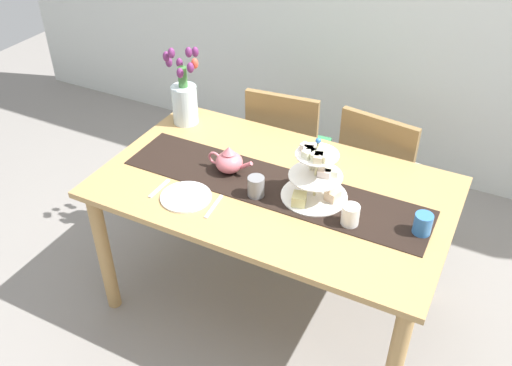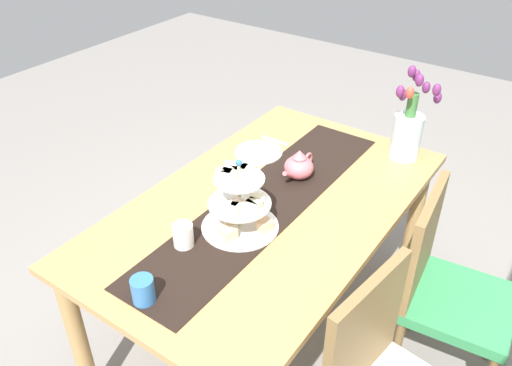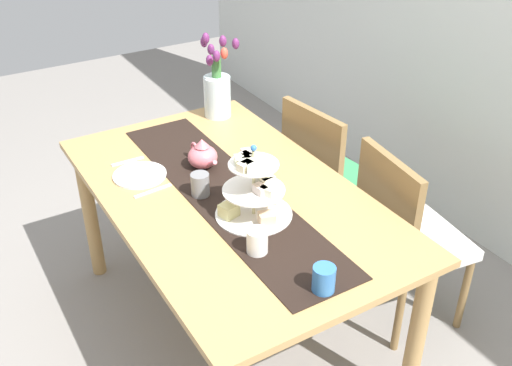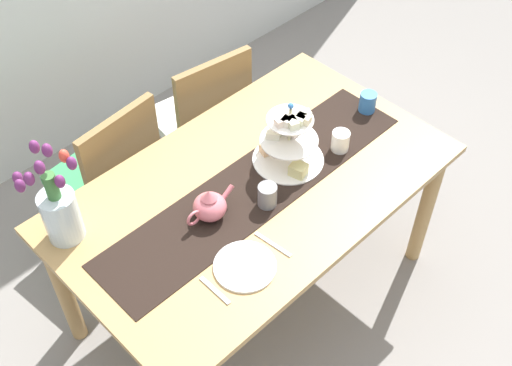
{
  "view_description": "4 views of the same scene",
  "coord_description": "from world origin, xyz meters",
  "views": [
    {
      "loc": [
        0.87,
        -1.89,
        2.29
      ],
      "look_at": [
        -0.07,
        -0.05,
        0.8
      ],
      "focal_mm": 39.05,
      "sensor_mm": 36.0,
      "label": 1
    },
    {
      "loc": [
        1.46,
        0.96,
        2.04
      ],
      "look_at": [
        -0.01,
        -0.07,
        0.84
      ],
      "focal_mm": 36.59,
      "sensor_mm": 36.0,
      "label": 2
    },
    {
      "loc": [
        1.84,
        -0.98,
        2.09
      ],
      "look_at": [
        0.09,
        0.07,
        0.84
      ],
      "focal_mm": 41.91,
      "sensor_mm": 36.0,
      "label": 3
    },
    {
      "loc": [
        -1.24,
        -1.27,
        2.67
      ],
      "look_at": [
        -0.06,
        -0.07,
        0.88
      ],
      "focal_mm": 45.09,
      "sensor_mm": 36.0,
      "label": 4
    }
  ],
  "objects": [
    {
      "name": "mug_white_text",
      "position": [
        0.4,
        -0.11,
        0.82
      ],
      "size": [
        0.08,
        0.08,
        0.09
      ],
      "primitive_type": "cylinder",
      "color": "white",
      "rests_on": "dining_table"
    },
    {
      "name": "chair_left",
      "position": [
        -0.25,
        0.71,
        0.5
      ],
      "size": [
        0.46,
        0.46,
        0.91
      ],
      "color": "olive",
      "rests_on": "ground_plane"
    },
    {
      "name": "dining_table",
      "position": [
        0.0,
        0.0,
        0.67
      ],
      "size": [
        1.62,
        0.96,
        0.77
      ],
      "color": "tan",
      "rests_on": "ground_plane"
    },
    {
      "name": "chair_right",
      "position": [
        0.33,
        0.71,
        0.5
      ],
      "size": [
        0.47,
        0.47,
        0.91
      ],
      "color": "olive",
      "rests_on": "ground_plane"
    },
    {
      "name": "knife_left",
      "position": [
        -0.17,
        -0.27,
        0.78
      ],
      "size": [
        0.03,
        0.17,
        0.01
      ],
      "primitive_type": "cube",
      "rotation": [
        0.0,
        0.0,
        0.1
      ],
      "color": "silver",
      "rests_on": "dining_table"
    },
    {
      "name": "mug_orange",
      "position": [
        0.69,
        -0.03,
        0.82
      ],
      "size": [
        0.08,
        0.08,
        0.09
      ],
      "primitive_type": "cylinder",
      "color": "#3370B7",
      "rests_on": "dining_table"
    },
    {
      "name": "dinner_plate_left",
      "position": [
        -0.31,
        -0.27,
        0.78
      ],
      "size": [
        0.23,
        0.23,
        0.01
      ],
      "primitive_type": "cylinder",
      "color": "white",
      "rests_on": "dining_table"
    },
    {
      "name": "tulip_vase",
      "position": [
        -0.68,
        0.31,
        0.92
      ],
      "size": [
        0.21,
        0.19,
        0.43
      ],
      "color": "silver",
      "rests_on": "dining_table"
    },
    {
      "name": "fork_left",
      "position": [
        -0.46,
        -0.27,
        0.78
      ],
      "size": [
        0.02,
        0.15,
        0.01
      ],
      "primitive_type": "cube",
      "rotation": [
        0.0,
        0.0,
        -0.01
      ],
      "color": "silver",
      "rests_on": "dining_table"
    },
    {
      "name": "tiered_cake_stand",
      "position": [
        0.2,
        -0.0,
        0.88
      ],
      "size": [
        0.3,
        0.3,
        0.3
      ],
      "color": "beige",
      "rests_on": "table_runner"
    },
    {
      "name": "table_runner",
      "position": [
        0.0,
        -0.01,
        0.78
      ],
      "size": [
        1.46,
        0.32,
        0.0
      ],
      "primitive_type": "cube",
      "color": "black",
      "rests_on": "dining_table"
    },
    {
      "name": "teapot",
      "position": [
        -0.24,
        0.0,
        0.83
      ],
      "size": [
        0.24,
        0.13,
        0.14
      ],
      "color": "#D66B75",
      "rests_on": "table_runner"
    },
    {
      "name": "mug_grey",
      "position": [
        -0.04,
        -0.11,
        0.82
      ],
      "size": [
        0.08,
        0.08,
        0.09
      ],
      "primitive_type": "cylinder",
      "color": "slate",
      "rests_on": "table_runner"
    },
    {
      "name": "ground_plane",
      "position": [
        0.0,
        0.0,
        0.0
      ],
      "size": [
        8.0,
        8.0,
        0.0
      ],
      "primitive_type": "plane",
      "color": "gray"
    }
  ]
}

